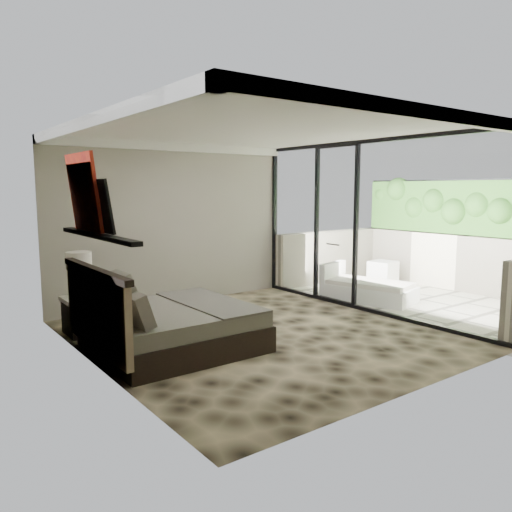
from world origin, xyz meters
TOP-DOWN VIEW (x-y plane):
  - floor at (0.00, 0.00)m, footprint 5.00×5.00m
  - ceiling at (0.00, 0.00)m, footprint 4.50×5.00m
  - back_wall at (0.00, 2.49)m, footprint 4.50×0.02m
  - left_wall at (-2.24, 0.00)m, footprint 0.02×5.00m
  - glass_wall at (2.25, 0.00)m, footprint 0.08×5.00m
  - terrace_slab at (3.75, 0.00)m, footprint 3.00×5.00m
  - parapet_far at (5.10, 0.00)m, footprint 0.30×5.00m
  - foliage_hedge at (5.10, 0.00)m, footprint 0.36×4.60m
  - picture_ledge at (-2.18, 0.10)m, footprint 0.12×2.20m
  - bed at (-1.34, 0.17)m, footprint 1.96×1.90m
  - nightstand at (-1.91, 1.50)m, footprint 0.70×0.70m
  - table_lamp at (-1.96, 1.55)m, footprint 0.35×0.35m
  - abstract_canvas at (-2.19, 0.46)m, footprint 0.13×0.90m
  - framed_print at (-2.14, 0.02)m, footprint 0.11×0.50m
  - ottoman at (4.35, 1.40)m, footprint 0.57×0.57m
  - lounger at (2.88, 0.59)m, footprint 1.19×1.77m

SIDE VIEW (x-z plane):
  - terrace_slab at x=3.75m, z-range -0.12..0.00m
  - floor at x=0.00m, z-range 0.00..0.00m
  - lounger at x=2.88m, z-range -0.12..0.51m
  - ottoman at x=4.35m, z-range 0.00..0.49m
  - nightstand at x=-1.91m, z-range 0.00..0.57m
  - bed at x=-1.34m, z-range -0.22..0.86m
  - parapet_far at x=5.10m, z-range 0.00..1.10m
  - table_lamp at x=-1.96m, z-range 0.61..1.24m
  - back_wall at x=0.00m, z-range 0.00..2.80m
  - left_wall at x=-2.24m, z-range 0.00..2.80m
  - glass_wall at x=2.25m, z-range 0.00..2.80m
  - picture_ledge at x=-2.18m, z-range 1.48..1.52m
  - foliage_hedge at x=5.10m, z-range 1.10..2.20m
  - framed_print at x=-2.14m, z-range 1.53..2.12m
  - abstract_canvas at x=-2.19m, z-range 1.53..2.42m
  - ceiling at x=0.00m, z-range 2.78..2.80m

